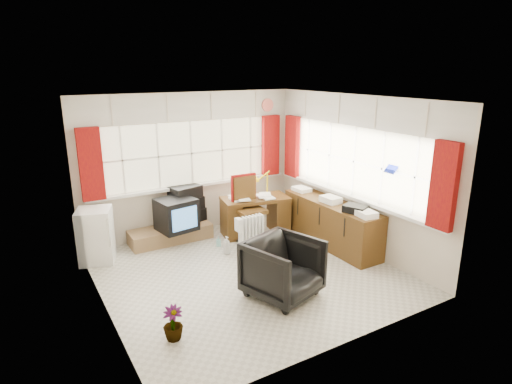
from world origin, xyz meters
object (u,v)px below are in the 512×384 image
tv_bench (171,234)px  mini_fridge (96,236)px  radiator (251,238)px  office_chair (283,268)px  desk_lamp (267,178)px  credenza (331,223)px  crt_tv (176,214)px  desk (255,213)px  task_chair (247,206)px

tv_bench → mini_fridge: mini_fridge is taller
radiator → office_chair: bearing=-103.2°
desk_lamp → tv_bench: desk_lamp is taller
credenza → tv_bench: 2.75m
desk_lamp → tv_bench: bearing=167.6°
crt_tv → credenza: bearing=-31.7°
crt_tv → desk_lamp: bearing=-7.7°
desk → crt_tv: size_ratio=1.89×
tv_bench → desk: bearing=-17.1°
task_chair → office_chair: 2.05m
office_chair → tv_bench: office_chair is taller
credenza → radiator: bearing=164.1°
task_chair → office_chair: (-0.57, -1.96, -0.21)m
desk_lamp → task_chair: task_chair is taller
radiator → tv_bench: 1.49m
desk_lamp → office_chair: 2.48m
desk → task_chair: 0.35m
crt_tv → desk: bearing=-11.9°
desk → mini_fridge: 2.70m
desk → mini_fridge: mini_fridge is taller
desk_lamp → radiator: 1.31m
credenza → mini_fridge: size_ratio=2.37×
radiator → mini_fridge: size_ratio=0.75×
desk → office_chair: size_ratio=1.48×
tv_bench → radiator: bearing=-50.3°
mini_fridge → credenza: bearing=-20.7°
desk_lamp → radiator: (-0.78, -0.76, -0.72)m
task_chair → tv_bench: bearing=154.7°
desk → desk_lamp: size_ratio=2.91×
task_chair → crt_tv: task_chair is taller
radiator → tv_bench: radiator is taller
office_chair → crt_tv: size_ratio=1.28×
office_chair → crt_tv: bearing=85.6°
credenza → tv_bench: size_ratio=1.43×
radiator → tv_bench: size_ratio=0.45×
desk_lamp → office_chair: desk_lamp is taller
desk_lamp → radiator: size_ratio=0.69×
desk_lamp → radiator: bearing=-135.6°
task_chair → radiator: task_chair is taller
desk → tv_bench: 1.53m
credenza → desk: bearing=127.9°
desk_lamp → mini_fridge: 3.04m
desk_lamp → credenza: (0.55, -1.14, -0.59)m
office_chair → desk: bearing=50.9°
office_chair → mini_fridge: (-1.87, 2.34, 0.03)m
desk → tv_bench: desk is taller
desk_lamp → task_chair: (-0.53, -0.19, -0.38)m
desk_lamp → credenza: desk_lamp is taller
radiator → credenza: credenza is taller
office_chair → tv_bench: bearing=86.2°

